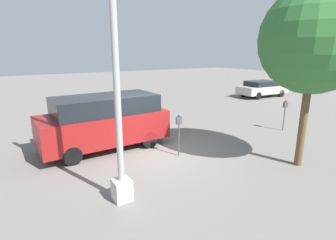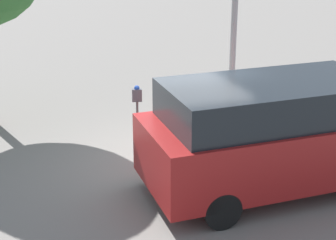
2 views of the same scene
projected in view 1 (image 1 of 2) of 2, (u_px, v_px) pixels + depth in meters
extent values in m
plane|color=slate|center=(158.00, 153.00, 9.71)|extent=(80.00, 80.00, 0.00)
cylinder|color=#4C4C4C|center=(179.00, 140.00, 9.36)|extent=(0.05, 0.05, 1.20)
cube|color=#47474C|center=(179.00, 120.00, 9.18)|extent=(0.22, 0.15, 0.26)
sphere|color=navy|center=(179.00, 116.00, 9.14)|extent=(0.11, 0.11, 0.11)
cylinder|color=#4C4C4C|center=(284.00, 119.00, 12.45)|extent=(0.05, 0.05, 1.12)
cube|color=#47474C|center=(285.00, 105.00, 12.28)|extent=(0.22, 0.15, 0.26)
sphere|color=maroon|center=(286.00, 102.00, 12.24)|extent=(0.11, 0.11, 0.11)
cube|color=beige|center=(122.00, 190.00, 6.62)|extent=(0.44, 0.44, 0.55)
cylinder|color=#9E9E9E|center=(115.00, 46.00, 5.74)|extent=(0.16, 0.16, 6.44)
cube|color=maroon|center=(104.00, 127.00, 10.06)|extent=(4.78, 2.15, 1.08)
cube|color=black|center=(106.00, 104.00, 9.91)|extent=(3.83, 1.96, 0.66)
cube|color=orange|center=(42.00, 154.00, 8.38)|extent=(0.08, 0.12, 0.20)
cylinder|color=black|center=(72.00, 156.00, 8.69)|extent=(0.64, 0.26, 0.64)
cylinder|color=black|center=(60.00, 141.00, 10.14)|extent=(0.64, 0.26, 0.64)
cylinder|color=black|center=(149.00, 140.00, 10.26)|extent=(0.64, 0.26, 0.64)
cylinder|color=black|center=(129.00, 129.00, 11.71)|extent=(0.64, 0.26, 0.64)
cube|color=#B7B2A8|center=(263.00, 89.00, 21.82)|extent=(4.45, 2.07, 0.63)
cube|color=black|center=(261.00, 83.00, 21.59)|extent=(2.49, 1.79, 0.40)
cube|color=orange|center=(274.00, 89.00, 23.34)|extent=(0.09, 0.13, 0.20)
cylinder|color=black|center=(266.00, 91.00, 23.19)|extent=(0.61, 0.25, 0.60)
cylinder|color=black|center=(281.00, 93.00, 21.86)|extent=(0.61, 0.25, 0.60)
cylinder|color=black|center=(243.00, 93.00, 21.94)|extent=(0.61, 0.25, 0.60)
cylinder|color=black|center=(258.00, 96.00, 20.61)|extent=(0.61, 0.25, 0.60)
cylinder|color=brown|center=(303.00, 123.00, 8.39)|extent=(0.24, 0.24, 2.87)
sphere|color=#337033|center=(314.00, 40.00, 7.74)|extent=(3.23, 3.23, 3.23)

